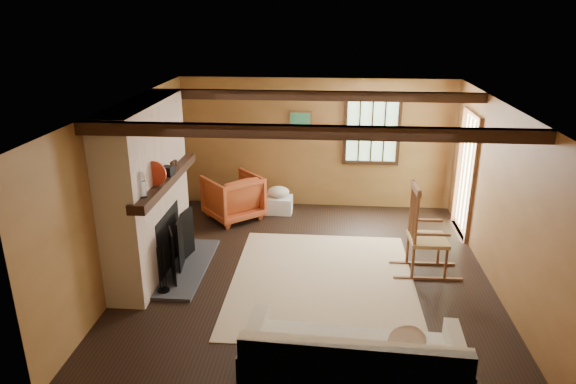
# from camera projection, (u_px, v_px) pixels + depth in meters

# --- Properties ---
(ground) EXTENTS (5.50, 5.50, 0.00)m
(ground) POSITION_uv_depth(u_px,v_px,m) (309.00, 274.00, 7.29)
(ground) COLOR black
(ground) RESTS_ON ground
(room_envelope) EXTENTS (5.02, 5.52, 2.44)m
(room_envelope) POSITION_uv_depth(u_px,v_px,m) (327.00, 158.00, 6.96)
(room_envelope) COLOR brown
(room_envelope) RESTS_ON ground
(fireplace) EXTENTS (1.02, 2.30, 2.40)m
(fireplace) POSITION_uv_depth(u_px,v_px,m) (149.00, 196.00, 7.09)
(fireplace) COLOR #A96441
(fireplace) RESTS_ON ground
(rug) EXTENTS (2.50, 3.00, 0.01)m
(rug) POSITION_uv_depth(u_px,v_px,m) (323.00, 281.00, 7.08)
(rug) COLOR tan
(rug) RESTS_ON ground
(rocking_chair) EXTENTS (0.96, 0.55, 1.32)m
(rocking_chair) POSITION_uv_depth(u_px,v_px,m) (425.00, 236.00, 7.16)
(rocking_chair) COLOR #AB8553
(rocking_chair) RESTS_ON ground
(sofa) EXTENTS (2.11, 1.02, 0.84)m
(sofa) POSITION_uv_depth(u_px,v_px,m) (353.00, 370.00, 4.89)
(sofa) COLOR white
(sofa) RESTS_ON ground
(firewood_pile) EXTENTS (0.64, 0.12, 0.23)m
(firewood_pile) POSITION_uv_depth(u_px,v_px,m) (220.00, 199.00, 9.81)
(firewood_pile) COLOR brown
(firewood_pile) RESTS_ON ground
(laundry_basket) EXTENTS (0.51, 0.39, 0.30)m
(laundry_basket) POSITION_uv_depth(u_px,v_px,m) (278.00, 205.00, 9.44)
(laundry_basket) COLOR white
(laundry_basket) RESTS_ON ground
(basket_pillow) EXTENTS (0.42, 0.35, 0.20)m
(basket_pillow) POSITION_uv_depth(u_px,v_px,m) (278.00, 192.00, 9.36)
(basket_pillow) COLOR white
(basket_pillow) RESTS_ON laundry_basket
(armchair) EXTENTS (1.23, 1.23, 0.81)m
(armchair) POSITION_uv_depth(u_px,v_px,m) (233.00, 197.00, 9.10)
(armchair) COLOR #BF6026
(armchair) RESTS_ON ground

